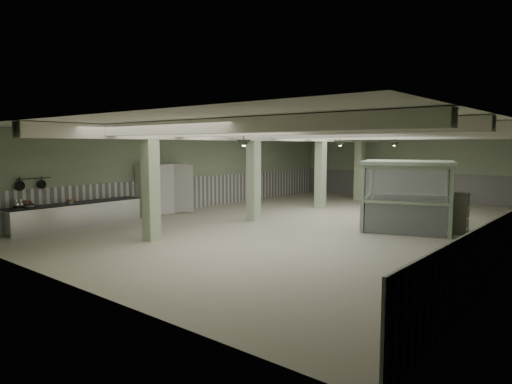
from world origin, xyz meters
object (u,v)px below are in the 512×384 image
Objects in this scene: walkin_cooler at (163,189)px; guard_booth at (407,183)px; filing_cabinet at (461,213)px; prep_counter at (77,215)px.

guard_booth is at bearing 18.51° from walkin_cooler.
guard_booth is 2.01m from filing_cabinet.
guard_booth is at bearing -172.62° from filing_cabinet.
guard_booth is (9.50, 7.25, 1.22)m from prep_counter.
filing_cabinet is at bearing -4.46° from guard_booth.
walkin_cooler is 11.87m from filing_cabinet.
guard_booth reaches higher than prep_counter.
filing_cabinet is (11.28, 3.65, -0.38)m from walkin_cooler.
guard_booth is 2.63× the size of filing_cabinet.
filing_cabinet is (1.70, 0.44, -0.97)m from guard_booth.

